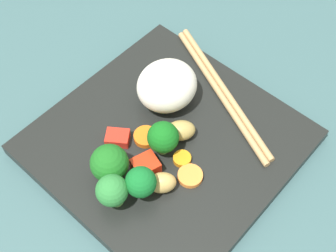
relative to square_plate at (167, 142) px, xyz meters
The scene contains 15 objects.
ground_plane 1.90cm from the square_plate, ahead, with size 110.00×110.00×2.00cm, color #395A5C.
square_plate is the anchor object (origin of this frame).
rice_mound 7.05cm from the square_plate, 45.35° to the left, with size 7.79×7.16×5.85cm, color white.
broccoli_floret_0 10.92cm from the square_plate, 169.07° to the right, with size 3.56×3.56×4.76cm.
broccoli_floret_1 8.95cm from the square_plate, 155.01° to the right, with size 3.47×3.47×4.85cm.
broccoli_floret_2 3.97cm from the square_plate, 149.93° to the right, with size 3.75×3.75×4.71cm.
broccoli_floret_3 9.03cm from the square_plate, behind, with size 4.35×4.35×5.17cm.
carrot_slice_0 3.77cm from the square_plate, 104.67° to the right, with size 2.14×2.14×0.69cm, color orange.
carrot_slice_1 6.11cm from the square_plate, 108.14° to the right, with size 2.92×2.92×0.66cm, color orange.
carrot_slice_2 2.89cm from the square_plate, 135.44° to the left, with size 2.93×2.93×0.76cm, color orange.
pepper_chunk_0 6.16cm from the square_plate, 138.46° to the left, with size 2.78×2.15×1.27cm, color red.
pepper_chunk_1 5.37cm from the square_plate, 163.67° to the right, with size 2.86×2.56×1.87cm, color red.
chicken_piece_0 7.06cm from the square_plate, 139.32° to the right, with size 3.21×2.32×2.52cm, color tan.
chicken_piece_1 2.68cm from the square_plate, 32.49° to the right, with size 3.64×2.59×2.39cm, color tan.
chopstick_pair 10.13cm from the square_plate, ahead, with size 9.85×22.70×0.80cm.
Camera 1 is at (-21.08, -21.48, 48.31)cm, focal length 48.54 mm.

